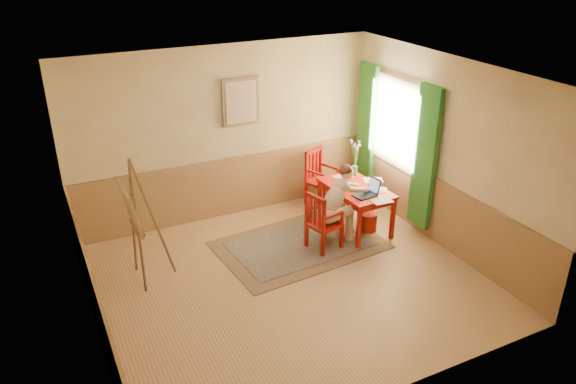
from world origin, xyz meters
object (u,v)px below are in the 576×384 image
chair_left (322,221)px  figure (338,202)px  table (356,192)px  easel (133,211)px  chair_back (320,178)px  laptop (368,192)px

chair_left → figure: bearing=10.2°
table → figure: figure is taller
chair_left → table: bearing=23.1°
easel → chair_back: bearing=16.5°
chair_left → chair_back: size_ratio=0.95×
chair_left → figure: (0.28, 0.05, 0.23)m
easel → chair_left: bearing=-8.2°
chair_back → easel: easel is taller
table → chair_left: (-0.78, -0.33, -0.17)m
table → laptop: laptop is taller
laptop → easel: (-3.38, 0.35, 0.28)m
chair_back → easel: size_ratio=0.55×
chair_left → easel: size_ratio=0.52×
laptop → figure: bearing=176.6°
figure → laptop: bearing=-3.4°
table → laptop: size_ratio=2.90×
table → chair_back: bearing=93.1°
chair_back → laptop: chair_back is taller
chair_back → easel: bearing=-163.5°
table → chair_left: 0.87m
table → easel: bearing=179.3°
table → laptop: bearing=-89.1°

